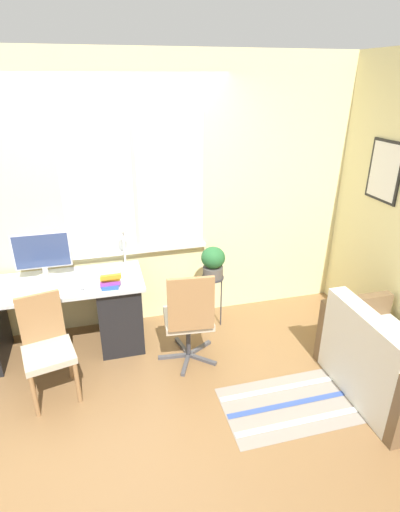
{
  "coord_description": "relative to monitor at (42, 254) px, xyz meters",
  "views": [
    {
      "loc": [
        -0.02,
        -3.13,
        2.46
      ],
      "look_at": [
        0.84,
        0.16,
        0.93
      ],
      "focal_mm": 28.0,
      "sensor_mm": 36.0,
      "label": 1
    }
  ],
  "objects": [
    {
      "name": "plant_stand",
      "position": [
        1.59,
        -0.11,
        -0.47
      ],
      "size": [
        0.22,
        0.22,
        0.6
      ],
      "color": "#333338",
      "rests_on": "ground_plane"
    },
    {
      "name": "monitor",
      "position": [
        0.0,
        0.0,
        0.0
      ],
      "size": [
        0.5,
        0.18,
        0.45
      ],
      "color": "silver",
      "rests_on": "desk"
    },
    {
      "name": "mouse",
      "position": [
        0.33,
        -0.31,
        -0.23
      ],
      "size": [
        0.04,
        0.07,
        0.03
      ],
      "color": "silver",
      "rests_on": "desk"
    },
    {
      "name": "desk_chair_wooden",
      "position": [
        0.02,
        -0.7,
        -0.52
      ],
      "size": [
        0.46,
        0.47,
        0.88
      ],
      "rotation": [
        0.0,
        0.0,
        0.23
      ],
      "color": "olive",
      "rests_on": "ground_plane"
    },
    {
      "name": "wall_back_with_window",
      "position": [
        0.58,
        0.27,
        0.37
      ],
      "size": [
        9.0,
        0.12,
        2.7
      ],
      "color": "beige",
      "rests_on": "ground_plane"
    },
    {
      "name": "desk",
      "position": [
        -0.0,
        -0.13,
        -0.59
      ],
      "size": [
        1.75,
        0.64,
        0.74
      ],
      "color": "#B2B7BC",
      "rests_on": "ground_plane"
    },
    {
      "name": "ground_plane",
      "position": [
        0.57,
        -0.45,
        -0.98
      ],
      "size": [
        14.0,
        14.0,
        0.0
      ],
      "primitive_type": "plane",
      "color": "brown"
    },
    {
      "name": "floor_rug_striped",
      "position": [
        1.88,
        -1.36,
        -0.98
      ],
      "size": [
        1.06,
        0.65,
        0.01
      ],
      "color": "gray",
      "rests_on": "ground_plane"
    },
    {
      "name": "book_stack",
      "position": [
        0.58,
        -0.31,
        -0.16
      ],
      "size": [
        0.19,
        0.18,
        0.17
      ],
      "color": "#2851B2",
      "rests_on": "desk"
    },
    {
      "name": "desk_lamp",
      "position": [
        0.74,
        0.04,
        0.02
      ],
      "size": [
        0.16,
        0.16,
        0.43
      ],
      "color": "white",
      "rests_on": "desk"
    },
    {
      "name": "office_chair_swivel",
      "position": [
        1.22,
        -0.62,
        -0.49
      ],
      "size": [
        0.55,
        0.56,
        0.96
      ],
      "rotation": [
        0.0,
        0.0,
        3.04
      ],
      "color": "#47474C",
      "rests_on": "ground_plane"
    },
    {
      "name": "keyboard",
      "position": [
        0.03,
        -0.31,
        -0.24
      ],
      "size": [
        0.41,
        0.13,
        0.02
      ],
      "color": "silver",
      "rests_on": "desk"
    },
    {
      "name": "couch_loveseat",
      "position": [
        2.71,
        -1.4,
        -0.7
      ],
      "size": [
        0.7,
        1.1,
        0.79
      ],
      "rotation": [
        0.0,
        0.0,
        1.57
      ],
      "color": "silver",
      "rests_on": "ground_plane"
    },
    {
      "name": "potted_plant",
      "position": [
        1.59,
        -0.11,
        -0.21
      ],
      "size": [
        0.24,
        0.24,
        0.32
      ],
      "color": "#514C47",
      "rests_on": "plant_stand"
    },
    {
      "name": "wall_right_with_picture",
      "position": [
        3.18,
        -0.45,
        0.37
      ],
      "size": [
        0.08,
        9.0,
        2.7
      ],
      "color": "beige",
      "rests_on": "ground_plane"
    }
  ]
}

